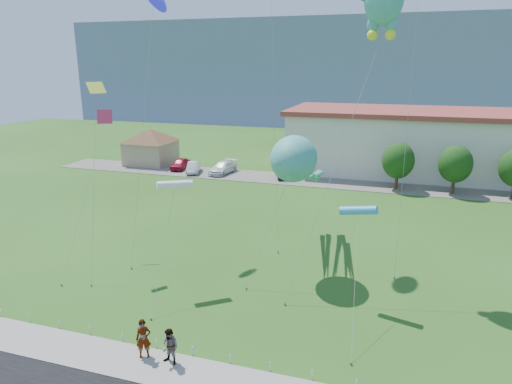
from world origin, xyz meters
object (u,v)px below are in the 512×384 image
octopus_kite (298,166)px  parked_car_silver (193,167)px  pavilion (150,143)px  parked_car_white (223,168)px  parked_car_black (282,173)px  pedestrian_right (170,347)px  parked_car_red (180,164)px  pedestrian_left (143,339)px

octopus_kite → parked_car_silver: bearing=129.5°
pavilion → octopus_kite: octopus_kite is taller
parked_car_white → parked_car_black: parked_car_white is taller
parked_car_white → octopus_kite: octopus_kite is taller
parked_car_white → parked_car_silver: bearing=-160.3°
octopus_kite → pedestrian_right: bearing=-102.4°
parked_car_red → octopus_kite: size_ratio=0.37×
parked_car_red → parked_car_white: 6.48m
pedestrian_right → parked_car_silver: size_ratio=0.43×
octopus_kite → pedestrian_left: bearing=-108.4°
octopus_kite → parked_car_black: bearing=106.7°
pedestrian_left → pedestrian_right: 1.50m
pavilion → parked_car_black: size_ratio=2.35×
pedestrian_left → parked_car_red: bearing=86.7°
pedestrian_left → parked_car_black: size_ratio=0.51×
parked_car_white → octopus_kite: (15.23, -23.93, 6.29)m
parked_car_silver → parked_car_black: bearing=-13.9°
parked_car_white → octopus_kite: bearing=-49.4°
pedestrian_right → pavilion: bearing=133.0°
parked_car_red → parked_car_white: size_ratio=0.83×
octopus_kite → pavilion: bearing=135.8°
parked_car_red → parked_car_black: size_ratio=1.10×
parked_car_black → octopus_kite: (7.16, -23.92, 6.39)m
parked_car_silver → pedestrian_left: bearing=-86.0°
parked_car_red → octopus_kite: (21.68, -24.52, 6.31)m
parked_car_red → parked_car_silver: (2.58, -1.38, -0.04)m
pavilion → octopus_kite: bearing=-44.2°
pedestrian_right → parked_car_red: size_ratio=0.43×
pavilion → pedestrian_right: size_ratio=5.04×
pedestrian_right → octopus_kite: octopus_kite is taller
pavilion → pedestrian_left: 46.29m
pavilion → octopus_kite: (27.37, -26.62, 4.07)m
pedestrian_right → parked_car_red: (-18.66, 38.21, -0.22)m
parked_car_black → pavilion: bearing=154.1°
parked_car_silver → parked_car_white: parked_car_white is taller
parked_car_black → octopus_kite: 25.78m
pavilion → parked_car_silver: bearing=-22.9°
pedestrian_left → parked_car_white: size_ratio=0.38×
parked_car_red → octopus_kite: 33.33m
pavilion → parked_car_black: (20.21, -2.70, -2.32)m
pedestrian_left → pavilion: bearing=92.1°
parked_car_black → parked_car_white: bearing=161.6°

